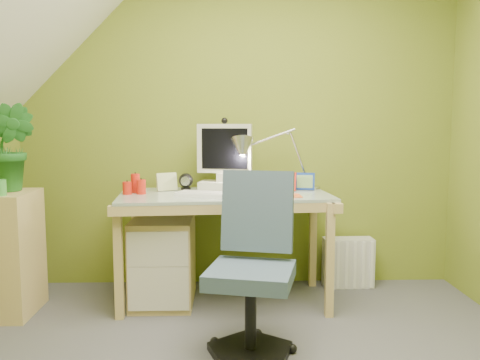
{
  "coord_description": "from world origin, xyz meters",
  "views": [
    {
      "loc": [
        -0.09,
        -2.17,
        1.21
      ],
      "look_at": [
        0.0,
        1.0,
        0.85
      ],
      "focal_mm": 38.0,
      "sensor_mm": 36.0,
      "label": 1
    }
  ],
  "objects_px": {
    "desk": "(225,248)",
    "potted_plant": "(11,148)",
    "monitor": "(225,154)",
    "radiator": "(348,262)",
    "task_chair": "(251,274)",
    "desk_lamp": "(289,146)",
    "side_ledge": "(11,253)"
  },
  "relations": [
    {
      "from": "potted_plant",
      "to": "task_chair",
      "type": "xyz_separation_m",
      "value": [
        1.48,
        -0.69,
        -0.62
      ]
    },
    {
      "from": "desk",
      "to": "desk_lamp",
      "type": "xyz_separation_m",
      "value": [
        0.45,
        0.18,
        0.68
      ]
    },
    {
      "from": "desk_lamp",
      "to": "task_chair",
      "type": "distance_m",
      "value": 1.22
    },
    {
      "from": "monitor",
      "to": "desk_lamp",
      "type": "distance_m",
      "value": 0.45
    },
    {
      "from": "monitor",
      "to": "potted_plant",
      "type": "height_order",
      "value": "potted_plant"
    },
    {
      "from": "potted_plant",
      "to": "side_ledge",
      "type": "bearing_deg",
      "value": -103.14
    },
    {
      "from": "radiator",
      "to": "potted_plant",
      "type": "bearing_deg",
      "value": -171.25
    },
    {
      "from": "side_ledge",
      "to": "task_chair",
      "type": "height_order",
      "value": "task_chair"
    },
    {
      "from": "monitor",
      "to": "potted_plant",
      "type": "relative_size",
      "value": 0.9
    },
    {
      "from": "potted_plant",
      "to": "radiator",
      "type": "relative_size",
      "value": 1.52
    },
    {
      "from": "potted_plant",
      "to": "task_chair",
      "type": "distance_m",
      "value": 1.74
    },
    {
      "from": "monitor",
      "to": "radiator",
      "type": "distance_m",
      "value": 1.22
    },
    {
      "from": "desk",
      "to": "radiator",
      "type": "distance_m",
      "value": 0.97
    },
    {
      "from": "monitor",
      "to": "task_chair",
      "type": "height_order",
      "value": "monitor"
    },
    {
      "from": "side_ledge",
      "to": "radiator",
      "type": "distance_m",
      "value": 2.32
    },
    {
      "from": "potted_plant",
      "to": "monitor",
      "type": "bearing_deg",
      "value": 13.15
    },
    {
      "from": "monitor",
      "to": "radiator",
      "type": "height_order",
      "value": "monitor"
    },
    {
      "from": "desk",
      "to": "radiator",
      "type": "height_order",
      "value": "desk"
    },
    {
      "from": "task_chair",
      "to": "radiator",
      "type": "bearing_deg",
      "value": 68.33
    },
    {
      "from": "task_chair",
      "to": "desk",
      "type": "bearing_deg",
      "value": 112.67
    },
    {
      "from": "desk_lamp",
      "to": "potted_plant",
      "type": "bearing_deg",
      "value": -165.46
    },
    {
      "from": "desk",
      "to": "side_ledge",
      "type": "height_order",
      "value": "side_ledge"
    },
    {
      "from": "desk",
      "to": "monitor",
      "type": "distance_m",
      "value": 0.64
    },
    {
      "from": "side_ledge",
      "to": "potted_plant",
      "type": "relative_size",
      "value": 1.41
    },
    {
      "from": "desk",
      "to": "potted_plant",
      "type": "distance_m",
      "value": 1.51
    },
    {
      "from": "desk_lamp",
      "to": "potted_plant",
      "type": "relative_size",
      "value": 1.11
    },
    {
      "from": "task_chair",
      "to": "radiator",
      "type": "distance_m",
      "value": 1.37
    },
    {
      "from": "monitor",
      "to": "desk_lamp",
      "type": "relative_size",
      "value": 0.81
    },
    {
      "from": "desk_lamp",
      "to": "potted_plant",
      "type": "distance_m",
      "value": 1.82
    },
    {
      "from": "side_ledge",
      "to": "radiator",
      "type": "height_order",
      "value": "side_ledge"
    },
    {
      "from": "desk",
      "to": "monitor",
      "type": "xyz_separation_m",
      "value": [
        0.0,
        0.18,
        0.62
      ]
    },
    {
      "from": "radiator",
      "to": "monitor",
      "type": "bearing_deg",
      "value": -175.38
    }
  ]
}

